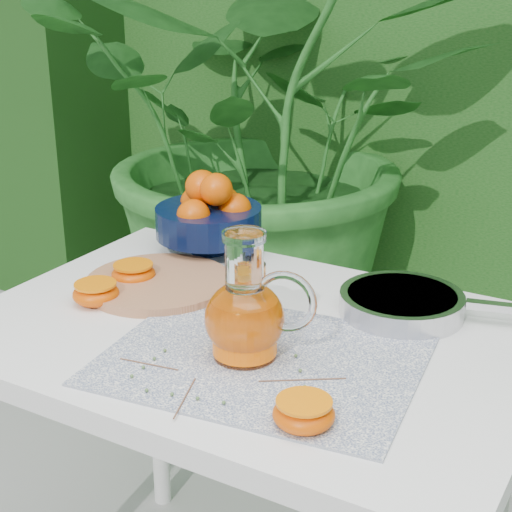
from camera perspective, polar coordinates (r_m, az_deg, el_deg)
The scene contains 10 objects.
potted_plant_left at distance 2.66m, azimuth 1.64°, elevation 9.33°, with size 1.66×1.66×1.66m, color #215B1F.
white_table at distance 1.43m, azimuth -0.40°, elevation -8.20°, with size 1.00×0.70×0.75m.
placemat at distance 1.28m, azimuth 0.46°, elevation -7.53°, with size 0.50×0.39×0.00m, color #0E1F4E.
cutting_board at distance 1.56m, azimuth -7.09°, elevation -1.99°, with size 0.29×0.29×0.02m, color #AA734D.
fruit_bowl at distance 1.73m, azimuth -3.40°, elevation 3.01°, with size 0.24×0.24×0.19m.
juice_pitcher at distance 1.26m, azimuth -0.73°, elevation -4.32°, with size 0.20×0.15×0.21m.
juice_tumbler at distance 1.41m, azimuth -0.69°, elevation -2.63°, with size 0.07×0.07×0.10m.
saute_pan at distance 1.46m, azimuth 10.68°, elevation -3.38°, with size 0.42×0.28×0.04m.
orange_halves at distance 1.39m, azimuth -6.64°, elevation -4.45°, with size 0.63×0.39×0.04m.
thyme_sprigs at distance 1.22m, azimuth -3.00°, elevation -8.97°, with size 0.34×0.25×0.01m.
Camera 1 is at (0.54, -1.02, 1.36)m, focal length 55.00 mm.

